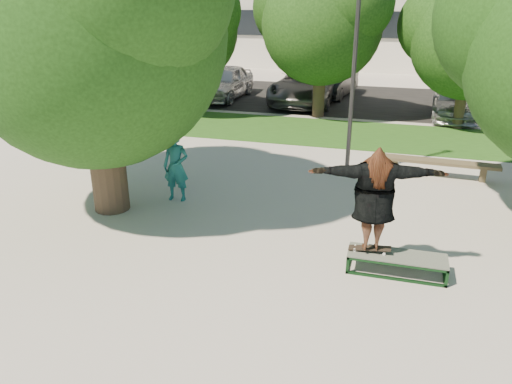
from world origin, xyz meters
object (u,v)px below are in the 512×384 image
(lamppost, at_px, (354,63))
(car_silver_b, at_px, (456,102))
(car_dark, at_px, (334,83))
(bystander, at_px, (176,166))
(bench, at_px, (439,163))
(tree_left, at_px, (89,16))
(car_grey, at_px, (307,85))
(car_silver_a, at_px, (224,82))
(grind_box, at_px, (396,264))

(lamppost, relative_size, car_silver_b, 1.38)
(car_dark, bearing_deg, bystander, -89.35)
(bench, bearing_deg, tree_left, -147.82)
(tree_left, distance_m, car_dark, 16.20)
(car_grey, bearing_deg, car_silver_a, -175.05)
(tree_left, height_order, bench, tree_left)
(car_silver_a, bearing_deg, car_dark, 22.26)
(car_grey, relative_size, car_silver_b, 1.33)
(grind_box, bearing_deg, tree_left, 169.32)
(tree_left, height_order, grind_box, tree_left)
(car_silver_b, bearing_deg, bench, -94.53)
(grind_box, relative_size, car_dark, 0.43)
(car_silver_a, distance_m, car_dark, 5.49)
(tree_left, height_order, bystander, tree_left)
(car_silver_b, bearing_deg, car_dark, 154.14)
(car_silver_a, distance_m, car_grey, 4.09)
(lamppost, height_order, grind_box, lamppost)
(bystander, distance_m, car_silver_a, 12.97)
(tree_left, distance_m, car_silver_a, 14.05)
(car_dark, height_order, car_silver_b, car_dark)
(grind_box, bearing_deg, car_grey, 106.77)
(grind_box, relative_size, bench, 0.55)
(car_dark, bearing_deg, car_silver_a, -150.88)
(tree_left, bearing_deg, bystander, 32.45)
(grind_box, bearing_deg, car_silver_a, 120.23)
(car_dark, bearing_deg, car_grey, -112.42)
(bench, distance_m, car_grey, 10.74)
(bench, height_order, car_grey, car_grey)
(tree_left, distance_m, grind_box, 8.10)
(grind_box, xyz_separation_m, car_grey, (-4.50, 14.93, 0.63))
(tree_left, bearing_deg, lamppost, 36.42)
(tree_left, distance_m, car_silver_b, 15.68)
(bench, bearing_deg, car_silver_a, 139.28)
(grind_box, xyz_separation_m, bystander, (-5.41, 2.16, 0.70))
(car_silver_a, relative_size, car_silver_b, 1.06)
(bench, distance_m, car_silver_a, 13.17)
(bench, distance_m, car_silver_b, 8.04)
(tree_left, relative_size, car_silver_b, 1.60)
(bench, relative_size, car_silver_b, 0.73)
(grind_box, bearing_deg, car_silver_b, 81.57)
(tree_left, height_order, car_silver_b, tree_left)
(lamppost, bearing_deg, car_silver_a, 126.58)
(grind_box, distance_m, bench, 5.80)
(car_silver_a, bearing_deg, car_silver_b, -4.19)
(bench, xyz_separation_m, car_silver_b, (1.03, 7.97, 0.23))
(car_silver_a, height_order, car_grey, car_grey)
(bystander, xyz_separation_m, bench, (6.41, 3.56, -0.47))
(bystander, distance_m, bench, 7.35)
(car_grey, bearing_deg, bystander, -91.85)
(lamppost, xyz_separation_m, car_grey, (-3.00, 9.75, -2.33))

